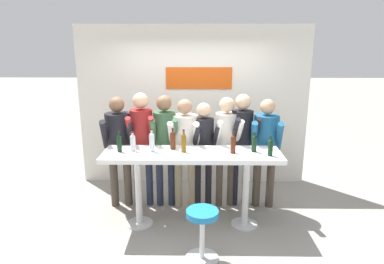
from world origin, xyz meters
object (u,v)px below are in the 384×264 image
Objects in this scene: person_far_left at (119,140)px; wine_bottle_4 at (184,142)px; tasting_table at (192,164)px; wine_bottle_6 at (270,147)px; person_rightmost at (266,142)px; bar_stool at (202,227)px; wine_bottle_0 at (254,143)px; person_left at (142,137)px; person_far_right at (242,137)px; wine_bottle_1 at (233,143)px; wine_bottle_2 at (152,141)px; wine_bottle_5 at (119,143)px; person_right at (226,140)px; person_center at (185,142)px; person_center_left at (165,138)px; person_center_right at (204,143)px; wine_bottle_7 at (133,142)px; wine_bottle_3 at (173,139)px.

person_far_left is 5.54× the size of wine_bottle_4.
tasting_table is 1.04m from wine_bottle_6.
person_far_left is at bearing -171.42° from person_rightmost.
wine_bottle_0 is (0.69, 0.82, 0.76)m from bar_stool.
person_left reaches higher than person_far_right.
person_rightmost reaches higher than wine_bottle_1.
tasting_table is 0.61m from wine_bottle_2.
person_far_left is at bearing 150.17° from wine_bottle_4.
wine_bottle_5 is at bearing -156.01° from person_rightmost.
person_right is 0.98× the size of person_far_right.
wine_bottle_4 is at bearing -177.90° from wine_bottle_0.
person_rightmost is (1.19, 0.02, 0.00)m from person_center.
wine_bottle_6 is (0.50, -0.71, 0.11)m from person_right.
person_right is at bearing 21.83° from wine_bottle_5.
person_center is 1.00× the size of person_rightmost.
person_center_left is at bearing -3.82° from person_left.
person_rightmost is 5.97× the size of wine_bottle_5.
wine_bottle_2 is (-0.52, 0.04, 0.30)m from tasting_table.
wine_bottle_1 is at bearing -167.80° from wine_bottle_0.
tasting_table is 0.60m from person_center_right.
person_left is at bearing 167.86° from person_center_right.
person_center is 6.24× the size of wine_bottle_7.
wine_bottle_6 is (1.40, -0.71, 0.10)m from person_center_left.
tasting_table is 1.41× the size of person_rightmost.
person_far_right is at bearing 0.79° from person_right.
person_right is (0.90, 0.00, -0.01)m from person_center_left.
person_rightmost is at bearing 3.09° from person_center.
wine_bottle_1 is at bearing -3.01° from wine_bottle_2.
wine_bottle_2 is at bearing -158.55° from person_right.
tasting_table is 1.22m from person_rightmost.
wine_bottle_2 is (-1.34, -0.01, 0.02)m from wine_bottle_0.
person_center_left is 6.45× the size of wine_bottle_0.
wine_bottle_0 is at bearing 0.94° from wine_bottle_5.
bar_stool is 2.24× the size of wine_bottle_5.
person_right is at bearing 120.11° from wine_bottle_0.
wine_bottle_3 is 0.96× the size of wine_bottle_4.
person_rightmost is (2.16, 0.00, -0.02)m from person_far_left.
person_far_left is at bearing 160.01° from wine_bottle_1.
wine_bottle_5 is (0.14, -0.56, 0.13)m from person_far_left.
person_right is (0.33, 0.03, 0.05)m from person_center_right.
wine_bottle_0 is (0.32, -0.55, 0.12)m from person_right.
person_center_left is 1.34m from wine_bottle_0.
bar_stool is at bearing -116.52° from person_rightmost.
wine_bottle_4 is (0.15, -0.13, 0.00)m from wine_bottle_3.
bar_stool is 1.13m from wine_bottle_4.
wine_bottle_5 is at bearing -83.79° from person_far_left.
person_left reaches higher than wine_bottle_4.
person_center is at bearing -8.77° from person_far_left.
person_far_left reaches higher than person_center.
person_left is 1.82m from person_rightmost.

